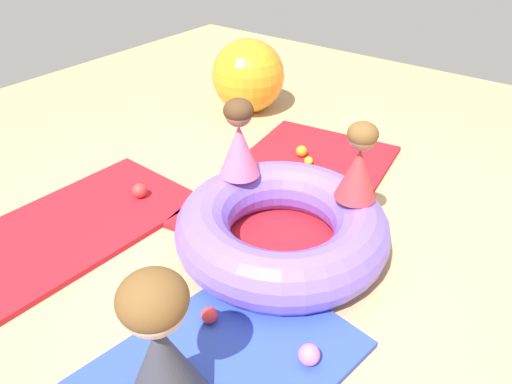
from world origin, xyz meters
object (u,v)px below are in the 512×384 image
object	(u,v)px
child_in_pink	(239,139)
exercise_ball_large	(248,76)
play_ball_red	(209,315)
play_ball_teal	(296,306)
adult_seated	(161,350)
play_ball_yellow	(309,161)
inflatable_cushion	(282,227)
child_in_red	(359,162)
play_ball_red_second	(140,191)
play_ball_orange	(302,151)
play_ball_pink	(309,355)

from	to	relation	value
child_in_pink	exercise_ball_large	world-z (taller)	child_in_pink
exercise_ball_large	child_in_pink	bearing A→B (deg)	-144.07
play_ball_red	play_ball_teal	size ratio (longest dim) A/B	0.99
play_ball_teal	exercise_ball_large	bearing A→B (deg)	42.83
child_in_pink	adult_seated	xyz separation A→B (m)	(-1.35, -0.67, -0.19)
play_ball_yellow	exercise_ball_large	xyz separation A→B (m)	(0.66, 1.12, 0.28)
inflatable_cushion	play_ball_red	xyz separation A→B (m)	(-0.75, -0.06, -0.09)
child_in_red	play_ball_teal	size ratio (longest dim) A/B	5.58
adult_seated	exercise_ball_large	distance (m)	3.33
play_ball_red_second	play_ball_orange	bearing A→B (deg)	-26.47
child_in_red	play_ball_teal	xyz separation A→B (m)	(-0.77, -0.08, -0.50)
child_in_pink	play_ball_red	bearing A→B (deg)	175.72
play_ball_red	play_ball_orange	world-z (taller)	play_ball_orange
inflatable_cushion	play_ball_yellow	xyz separation A→B (m)	(0.96, 0.39, -0.10)
play_ball_pink	exercise_ball_large	world-z (taller)	exercise_ball_large
adult_seated	play_ball_red	world-z (taller)	adult_seated
child_in_red	play_ball_orange	xyz separation A→B (m)	(0.71, 0.82, -0.50)
play_ball_yellow	child_in_pink	bearing A→B (deg)	177.05
inflatable_cushion	child_in_pink	size ratio (longest dim) A/B	2.52
play_ball_red	play_ball_red_second	size ratio (longest dim) A/B	0.82
child_in_red	play_ball_orange	distance (m)	1.19
child_in_red	play_ball_pink	world-z (taller)	child_in_red
inflatable_cushion	exercise_ball_large	bearing A→B (deg)	43.03
adult_seated	play_ball_orange	distance (m)	2.40
child_in_pink	play_ball_red_second	xyz separation A→B (m)	(-0.31, 0.69, -0.50)
child_in_red	child_in_pink	distance (m)	0.77
child_in_pink	adult_seated	distance (m)	1.51
play_ball_pink	child_in_pink	bearing A→B (deg)	52.87
play_ball_red	adult_seated	bearing A→B (deg)	-159.19
inflatable_cushion	play_ball_pink	bearing A→B (deg)	-137.20
child_in_red	child_in_pink	xyz separation A→B (m)	(-0.21, 0.74, 0.01)
adult_seated	exercise_ball_large	size ratio (longest dim) A/B	1.06
play_ball_teal	play_ball_yellow	distance (m)	1.59
play_ball_red	play_ball_teal	distance (m)	0.46
play_ball_teal	play_ball_orange	xyz separation A→B (m)	(1.47, 0.90, 0.00)
play_ball_teal	play_ball_red_second	world-z (taller)	play_ball_red_second
play_ball_yellow	exercise_ball_large	size ratio (longest dim) A/B	0.10
play_ball_red	child_in_pink	bearing A→B (deg)	29.26
adult_seated	play_ball_yellow	bearing A→B (deg)	44.15
play_ball_orange	child_in_red	bearing A→B (deg)	-130.86
play_ball_red	play_ball_red_second	bearing A→B (deg)	64.02
child_in_pink	inflatable_cushion	bearing A→B (deg)	-140.65
play_ball_teal	exercise_ball_large	distance (m)	2.80
child_in_pink	play_ball_teal	xyz separation A→B (m)	(-0.56, -0.82, -0.51)
play_ball_red	play_ball_red_second	xyz separation A→B (m)	(0.58, 1.18, 0.01)
inflatable_cushion	adult_seated	world-z (taller)	adult_seated
play_ball_pink	play_ball_teal	bearing A→B (deg)	44.18
play_ball_yellow	play_ball_red_second	distance (m)	1.35
play_ball_pink	play_ball_orange	bearing A→B (deg)	33.36
child_in_pink	exercise_ball_large	xyz separation A→B (m)	(1.48, 1.08, -0.24)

